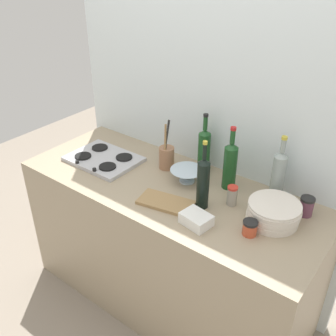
{
  "coord_description": "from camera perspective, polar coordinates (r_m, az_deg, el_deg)",
  "views": [
    {
      "loc": [
        1.13,
        -1.47,
        2.11
      ],
      "look_at": [
        0.0,
        0.0,
        1.02
      ],
      "focal_mm": 41.58,
      "sensor_mm": 36.0,
      "label": 1
    }
  ],
  "objects": [
    {
      "name": "condiment_jar_rear",
      "position": [
        2.09,
        19.64,
        -5.31
      ],
      "size": [
        0.07,
        0.07,
        0.1
      ],
      "color": "#66384C",
      "rests_on": "counter_block"
    },
    {
      "name": "counter_block",
      "position": [
        2.49,
        -0.0,
        -11.4
      ],
      "size": [
        1.8,
        0.7,
        0.9
      ],
      "primitive_type": "cube",
      "color": "tan",
      "rests_on": "ground"
    },
    {
      "name": "stovetop_hob",
      "position": [
        2.49,
        -9.42,
        1.34
      ],
      "size": [
        0.44,
        0.33,
        0.04
      ],
      "color": "#B2B2B7",
      "rests_on": "counter_block"
    },
    {
      "name": "cutting_board",
      "position": [
        2.06,
        -0.3,
        -5.08
      ],
      "size": [
        0.32,
        0.2,
        0.02
      ],
      "primitive_type": "cube",
      "rotation": [
        0.0,
        0.0,
        0.2
      ],
      "color": "#9E7A4C",
      "rests_on": "counter_block"
    },
    {
      "name": "condiment_jar_front",
      "position": [
        1.89,
        11.92,
        -8.58
      ],
      "size": [
        0.07,
        0.07,
        0.07
      ],
      "color": "#C64C2D",
      "rests_on": "counter_block"
    },
    {
      "name": "butter_dish",
      "position": [
        1.92,
        4.16,
        -7.52
      ],
      "size": [
        0.16,
        0.13,
        0.06
      ],
      "primitive_type": "cube",
      "rotation": [
        0.0,
        0.0,
        -0.16
      ],
      "color": "white",
      "rests_on": "counter_block"
    },
    {
      "name": "mixing_bowl",
      "position": [
        2.24,
        2.81,
        -1.02
      ],
      "size": [
        0.2,
        0.2,
        0.08
      ],
      "color": "silver",
      "rests_on": "counter_block"
    },
    {
      "name": "condiment_jar_spare",
      "position": [
        2.06,
        9.38,
        -3.99
      ],
      "size": [
        0.06,
        0.06,
        0.11
      ],
      "color": "#9E998C",
      "rests_on": "counter_block"
    },
    {
      "name": "wine_bottle_mid_right",
      "position": [
        2.16,
        9.09,
        0.51
      ],
      "size": [
        0.08,
        0.08,
        0.37
      ],
      "color": "#19471E",
      "rests_on": "counter_block"
    },
    {
      "name": "wine_bottle_rightmost",
      "position": [
        2.12,
        15.89,
        -0.9
      ],
      "size": [
        0.07,
        0.07,
        0.37
      ],
      "color": "gray",
      "rests_on": "counter_block"
    },
    {
      "name": "backsplash_panel",
      "position": [
        2.36,
        5.65,
        6.84
      ],
      "size": [
        1.9,
        0.06,
        2.34
      ],
      "primitive_type": "cube",
      "color": "silver",
      "rests_on": "ground"
    },
    {
      "name": "utensil_crock",
      "position": [
        2.35,
        -0.21,
        1.67
      ],
      "size": [
        0.09,
        0.09,
        0.32
      ],
      "color": "#996B4C",
      "rests_on": "counter_block"
    },
    {
      "name": "wine_bottle_mid_left",
      "position": [
        2.31,
        5.31,
        2.77
      ],
      "size": [
        0.07,
        0.07,
        0.36
      ],
      "color": "#19471E",
      "rests_on": "counter_block"
    },
    {
      "name": "plate_stack",
      "position": [
        1.99,
        15.2,
        -6.33
      ],
      "size": [
        0.26,
        0.26,
        0.1
      ],
      "color": "silver",
      "rests_on": "counter_block"
    },
    {
      "name": "wine_bottle_leftmost",
      "position": [
        1.98,
        5.16,
        -2.13
      ],
      "size": [
        0.07,
        0.07,
        0.38
      ],
      "color": "black",
      "rests_on": "counter_block"
    },
    {
      "name": "ground_plane",
      "position": [
        2.81,
        -0.0,
        -18.26
      ],
      "size": [
        6.0,
        6.0,
        0.0
      ],
      "primitive_type": "plane",
      "color": "gray",
      "rests_on": "ground"
    }
  ]
}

